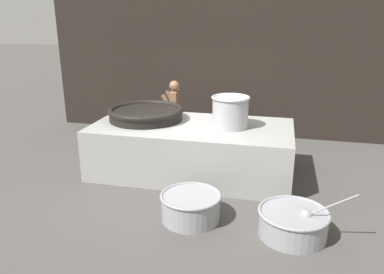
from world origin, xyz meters
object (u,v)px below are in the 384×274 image
object	(u,v)px
giant_wok_near	(146,113)
cook	(174,113)
stock_pot	(230,111)
prep_bowl_meat	(191,206)
prep_bowl_vegetables	(293,222)

from	to	relation	value
giant_wok_near	cook	world-z (taller)	cook
stock_pot	prep_bowl_meat	distance (m)	2.11
prep_bowl_vegetables	stock_pot	bearing A→B (deg)	121.80
stock_pot	cook	xyz separation A→B (m)	(-1.44, 1.23, -0.42)
giant_wok_near	prep_bowl_meat	distance (m)	2.55
prep_bowl_vegetables	prep_bowl_meat	world-z (taller)	prep_bowl_vegetables
stock_pot	giant_wok_near	bearing A→B (deg)	175.14
giant_wok_near	prep_bowl_meat	world-z (taller)	giant_wok_near
giant_wok_near	cook	xyz separation A→B (m)	(0.28, 1.08, -0.24)
cook	prep_bowl_vegetables	xyz separation A→B (m)	(2.62, -3.12, -0.65)
stock_pot	prep_bowl_meat	bearing A→B (deg)	-100.17
stock_pot	prep_bowl_vegetables	size ratio (longest dim) A/B	0.56
stock_pot	prep_bowl_vegetables	xyz separation A→B (m)	(1.18, -1.90, -1.06)
cook	prep_bowl_meat	xyz separation A→B (m)	(1.12, -3.02, -0.63)
prep_bowl_meat	giant_wok_near	bearing A→B (deg)	125.62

